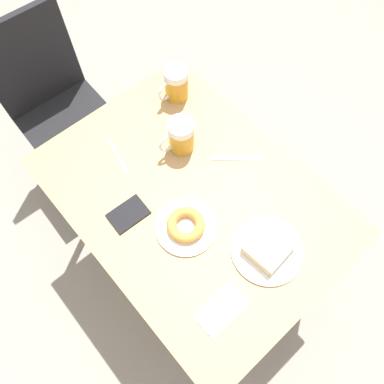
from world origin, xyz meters
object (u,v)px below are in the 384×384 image
object	(u,v)px
beer_mug_left	(176,84)
napkin_folded	(221,310)
plate_with_donut	(186,226)
fork	(118,156)
chair	(51,96)
plate_with_cake	(268,249)
knife	(237,158)
passport_near_edge	(128,214)
beer_mug_center	(181,136)

from	to	relation	value
beer_mug_left	napkin_folded	world-z (taller)	beer_mug_left
plate_with_donut	napkin_folded	size ratio (longest dim) A/B	1.32
beer_mug_left	fork	world-z (taller)	beer_mug_left
chair	plate_with_donut	distance (m)	0.98
plate_with_donut	chair	bearing A→B (deg)	89.71
plate_with_donut	fork	bearing A→B (deg)	90.92
plate_with_cake	plate_with_donut	xyz separation A→B (m)	(-0.14, 0.23, -0.00)
beer_mug_left	knife	xyz separation A→B (m)	(-0.02, -0.36, -0.06)
chair	napkin_folded	size ratio (longest dim) A/B	6.06
plate_with_donut	passport_near_edge	xyz separation A→B (m)	(-0.11, 0.16, -0.01)
beer_mug_center	knife	distance (m)	0.22
plate_with_cake	beer_mug_left	distance (m)	0.70
beer_mug_center	napkin_folded	xyz separation A→B (m)	(-0.29, -0.52, -0.06)
plate_with_donut	passport_near_edge	world-z (taller)	plate_with_donut
beer_mug_center	fork	bearing A→B (deg)	149.43
beer_mug_left	napkin_folded	size ratio (longest dim) A/B	0.92
plate_with_cake	napkin_folded	distance (m)	0.24
passport_near_edge	knife	bearing A→B (deg)	-11.25
passport_near_edge	beer_mug_center	bearing A→B (deg)	15.93
napkin_folded	passport_near_edge	world-z (taller)	passport_near_edge
plate_with_cake	plate_with_donut	distance (m)	0.27
napkin_folded	fork	xyz separation A→B (m)	(0.09, 0.63, -0.00)
plate_with_donut	knife	bearing A→B (deg)	14.08
fork	knife	size ratio (longest dim) A/B	1.06
plate_with_cake	knife	bearing A→B (deg)	61.20
plate_with_donut	beer_mug_center	distance (m)	0.32
beer_mug_center	knife	bearing A→B (deg)	-55.69
plate_with_cake	fork	xyz separation A→B (m)	(-0.15, 0.59, -0.02)
beer_mug_center	passport_near_edge	world-z (taller)	beer_mug_center
napkin_folded	plate_with_cake	bearing A→B (deg)	9.28
beer_mug_left	beer_mug_center	size ratio (longest dim) A/B	1.00
plate_with_cake	passport_near_edge	world-z (taller)	plate_with_cake
plate_with_donut	napkin_folded	world-z (taller)	plate_with_donut
plate_with_cake	beer_mug_left	xyz separation A→B (m)	(0.19, 0.67, 0.05)
plate_with_donut	beer_mug_center	bearing A→B (deg)	52.26
beer_mug_center	plate_with_donut	bearing A→B (deg)	-127.74
plate_with_donut	knife	distance (m)	0.32
chair	knife	size ratio (longest dim) A/B	6.02
chair	passport_near_edge	size ratio (longest dim) A/B	7.05
plate_with_donut	beer_mug_left	bearing A→B (deg)	52.92
napkin_folded	passport_near_edge	bearing A→B (deg)	92.72
plate_with_cake	beer_mug_left	bearing A→B (deg)	74.02
knife	passport_near_edge	xyz separation A→B (m)	(-0.42, 0.08, 0.00)
napkin_folded	knife	xyz separation A→B (m)	(0.40, 0.34, -0.00)
beer_mug_center	beer_mug_left	bearing A→B (deg)	53.80
chair	plate_with_donut	bearing A→B (deg)	-88.70
beer_mug_center	knife	size ratio (longest dim) A/B	0.91
fork	knife	xyz separation A→B (m)	(0.32, -0.29, -0.00)
beer_mug_left	passport_near_edge	bearing A→B (deg)	-147.97
plate_with_cake	beer_mug_left	size ratio (longest dim) A/B	1.65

